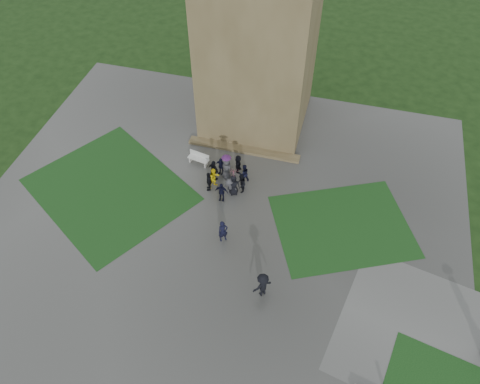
% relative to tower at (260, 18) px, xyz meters
% --- Properties ---
extents(ground, '(120.00, 120.00, 0.00)m').
position_rel_tower_xyz_m(ground, '(0.00, -15.00, -9.00)').
color(ground, black).
extents(plaza, '(34.00, 34.00, 0.02)m').
position_rel_tower_xyz_m(plaza, '(0.00, -13.00, -8.99)').
color(plaza, '#393936').
rests_on(plaza, ground).
extents(lawn_inset_left, '(14.10, 13.46, 0.01)m').
position_rel_tower_xyz_m(lawn_inset_left, '(-8.50, -11.00, -8.97)').
color(lawn_inset_left, '#133613').
rests_on(lawn_inset_left, plaza).
extents(lawn_inset_right, '(11.12, 10.15, 0.01)m').
position_rel_tower_xyz_m(lawn_inset_right, '(8.50, -10.00, -8.97)').
color(lawn_inset_right, '#133613').
rests_on(lawn_inset_right, plaza).
extents(tower, '(8.00, 8.00, 18.00)m').
position_rel_tower_xyz_m(tower, '(0.00, 0.00, 0.00)').
color(tower, brown).
rests_on(tower, ground).
extents(tower_plinth, '(9.00, 0.80, 0.22)m').
position_rel_tower_xyz_m(tower_plinth, '(0.00, -4.40, -8.87)').
color(tower_plinth, brown).
rests_on(tower_plinth, plaza).
extents(bench, '(1.74, 0.84, 0.97)m').
position_rel_tower_xyz_m(bench, '(-3.00, -6.65, -8.48)').
color(bench, silver).
rests_on(bench, plaza).
extents(visitor_cluster, '(3.24, 4.13, 2.37)m').
position_rel_tower_xyz_m(visitor_cluster, '(-0.33, -8.29, -8.04)').
color(visitor_cluster, black).
rests_on(visitor_cluster, plaza).
extents(pedestrian_mid, '(0.79, 0.74, 1.81)m').
position_rel_tower_xyz_m(pedestrian_mid, '(0.88, -13.20, -8.08)').
color(pedestrian_mid, black).
rests_on(pedestrian_mid, plaza).
extents(pedestrian_near, '(1.35, 1.34, 1.94)m').
position_rel_tower_xyz_m(pedestrian_near, '(4.32, -16.50, -8.01)').
color(pedestrian_near, black).
rests_on(pedestrian_near, plaza).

